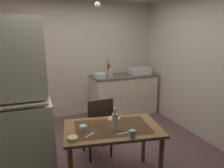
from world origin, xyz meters
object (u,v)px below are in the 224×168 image
at_px(serving_bowl_wide, 114,119).
at_px(glass_bottle, 115,121).
at_px(hand_pump, 108,68).
at_px(hutch_cabinet, 9,109).
at_px(mixing_bowl_counter, 101,75).
at_px(chair_far_side, 98,126).
at_px(mug_dark, 132,134).
at_px(sink_basin, 140,71).
at_px(dining_table, 113,135).

bearing_deg(serving_bowl_wide, glass_bottle, -108.04).
height_order(hand_pump, glass_bottle, hand_pump).
distance_m(hutch_cabinet, glass_bottle, 1.30).
bearing_deg(glass_bottle, hutch_cabinet, 154.04).
distance_m(hutch_cabinet, mixing_bowl_counter, 2.29).
relative_size(hutch_cabinet, hand_pump, 5.28).
bearing_deg(mixing_bowl_counter, chair_far_side, -109.84).
height_order(chair_far_side, mug_dark, chair_far_side).
distance_m(chair_far_side, serving_bowl_wide, 0.49).
distance_m(mixing_bowl_counter, glass_bottle, 2.19).
xyz_separation_m(chair_far_side, glass_bottle, (0.00, -0.66, 0.35)).
distance_m(sink_basin, glass_bottle, 2.66).
height_order(sink_basin, mug_dark, sink_basin).
relative_size(hand_pump, serving_bowl_wide, 2.38).
relative_size(dining_table, serving_bowl_wide, 7.80).
bearing_deg(chair_far_side, sink_basin, 44.72).
height_order(mixing_bowl_counter, mug_dark, mixing_bowl_counter).
bearing_deg(serving_bowl_wide, hand_pump, 71.42).
bearing_deg(hutch_cabinet, mixing_bowl_counter, 42.69).
distance_m(serving_bowl_wide, mug_dark, 0.50).
bearing_deg(chair_far_side, glass_bottle, -89.83).
height_order(hutch_cabinet, chair_far_side, hutch_cabinet).
height_order(hutch_cabinet, serving_bowl_wide, hutch_cabinet).
bearing_deg(hand_pump, mixing_bowl_counter, -156.48).
bearing_deg(mixing_bowl_counter, hand_pump, 23.52).
relative_size(dining_table, mug_dark, 15.02).
height_order(mixing_bowl_counter, chair_far_side, mixing_bowl_counter).
xyz_separation_m(hutch_cabinet, sink_basin, (2.68, 1.61, 0.04)).
bearing_deg(glass_bottle, mixing_bowl_counter, 76.13).
xyz_separation_m(dining_table, glass_bottle, (0.00, -0.08, 0.21)).
bearing_deg(sink_basin, hutch_cabinet, -149.10).
relative_size(chair_far_side, glass_bottle, 3.50).
bearing_deg(sink_basin, chair_far_side, -135.28).
height_order(mixing_bowl_counter, dining_table, mixing_bowl_counter).
height_order(hand_pump, dining_table, hand_pump).
bearing_deg(dining_table, mixing_bowl_counter, 75.60).
bearing_deg(serving_bowl_wide, mixing_bowl_counter, 76.73).
xyz_separation_m(hutch_cabinet, glass_bottle, (1.16, -0.57, -0.11)).
bearing_deg(hand_pump, dining_table, -109.17).
height_order(mug_dark, glass_bottle, glass_bottle).
relative_size(hutch_cabinet, mixing_bowl_counter, 7.42).
bearing_deg(mixing_bowl_counter, glass_bottle, -103.87).
relative_size(hand_pump, mixing_bowl_counter, 1.40).
height_order(sink_basin, serving_bowl_wide, sink_basin).
bearing_deg(sink_basin, dining_table, -126.02).
bearing_deg(serving_bowl_wide, hutch_cabinet, 166.26).
height_order(sink_basin, dining_table, sink_basin).
xyz_separation_m(mixing_bowl_counter, chair_far_side, (-0.53, -1.46, -0.47)).
height_order(hutch_cabinet, glass_bottle, hutch_cabinet).
relative_size(sink_basin, glass_bottle, 1.62).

